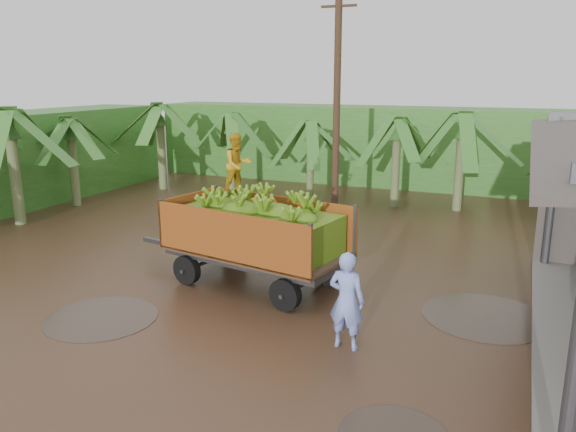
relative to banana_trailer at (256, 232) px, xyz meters
The scene contains 6 objects.
ground 2.33m from the banana_trailer, 47.35° to the right, with size 100.00×100.00×0.00m, color black.
hedge_north 14.62m from the banana_trailer, 92.78° to the left, with size 22.00×3.00×3.60m, color #2D661E.
banana_trailer is the anchor object (origin of this frame).
man_blue 3.84m from the banana_trailer, 37.68° to the right, with size 0.69×0.45×1.90m, color #7F93E8.
utility_pole 7.18m from the banana_trailer, 91.69° to the left, with size 1.20×0.24×7.79m.
banana_plants 7.03m from the banana_trailer, 123.52° to the left, with size 25.01×20.11×4.02m.
Camera 1 is at (4.53, -10.32, 5.00)m, focal length 35.00 mm.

